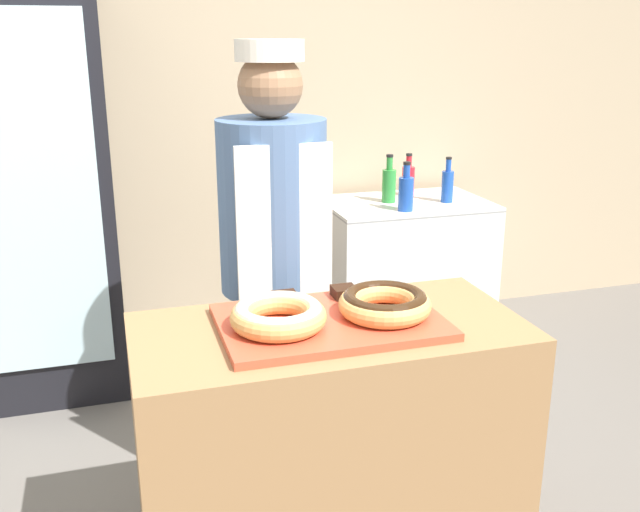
{
  "coord_description": "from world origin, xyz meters",
  "views": [
    {
      "loc": [
        -0.57,
        -1.8,
        1.69
      ],
      "look_at": [
        0.0,
        0.1,
        1.07
      ],
      "focal_mm": 40.0,
      "sensor_mm": 36.0,
      "label": 1
    }
  ],
  "objects_px": {
    "bottle_red": "(408,179)",
    "bottle_blue_b": "(406,192)",
    "baker_person": "(274,270)",
    "chest_freezer": "(404,270)",
    "brownie_back_right": "(344,292)",
    "beverage_fridge": "(41,192)",
    "donut_light_glaze": "(278,315)",
    "donut_chocolate_glaze": "(385,303)",
    "bottle_blue": "(447,185)",
    "brownie_back_left": "(285,298)",
    "serving_tray": "(330,322)",
    "bottle_green": "(389,184)"
  },
  "relations": [
    {
      "from": "beverage_fridge",
      "to": "bottle_blue",
      "type": "xyz_separation_m",
      "value": [
        2.08,
        -0.07,
        -0.08
      ]
    },
    {
      "from": "bottle_blue_b",
      "to": "bottle_green",
      "type": "height_order",
      "value": "bottle_green"
    },
    {
      "from": "donut_light_glaze",
      "to": "brownie_back_left",
      "type": "bearing_deg",
      "value": 70.29
    },
    {
      "from": "brownie_back_left",
      "to": "baker_person",
      "type": "xyz_separation_m",
      "value": [
        0.06,
        0.41,
        -0.05
      ]
    },
    {
      "from": "serving_tray",
      "to": "chest_freezer",
      "type": "bearing_deg",
      "value": 60.2
    },
    {
      "from": "brownie_back_left",
      "to": "bottle_green",
      "type": "bearing_deg",
      "value": 58.31
    },
    {
      "from": "bottle_blue_b",
      "to": "brownie_back_right",
      "type": "bearing_deg",
      "value": -120.22
    },
    {
      "from": "donut_light_glaze",
      "to": "baker_person",
      "type": "height_order",
      "value": "baker_person"
    },
    {
      "from": "serving_tray",
      "to": "bottle_green",
      "type": "xyz_separation_m",
      "value": [
        0.9,
        1.76,
        0.01
      ]
    },
    {
      "from": "brownie_back_right",
      "to": "donut_light_glaze",
      "type": "bearing_deg",
      "value": -145.0
    },
    {
      "from": "brownie_back_right",
      "to": "beverage_fridge",
      "type": "height_order",
      "value": "beverage_fridge"
    },
    {
      "from": "brownie_back_left",
      "to": "chest_freezer",
      "type": "relative_size",
      "value": 0.08
    },
    {
      "from": "bottle_red",
      "to": "baker_person",
      "type": "bearing_deg",
      "value": -129.77
    },
    {
      "from": "donut_light_glaze",
      "to": "donut_chocolate_glaze",
      "type": "bearing_deg",
      "value": 0.0
    },
    {
      "from": "bottle_red",
      "to": "brownie_back_left",
      "type": "bearing_deg",
      "value": -123.86
    },
    {
      "from": "brownie_back_right",
      "to": "bottle_blue",
      "type": "distance_m",
      "value": 1.87
    },
    {
      "from": "serving_tray",
      "to": "beverage_fridge",
      "type": "xyz_separation_m",
      "value": [
        -0.88,
        1.73,
        0.08
      ]
    },
    {
      "from": "donut_chocolate_glaze",
      "to": "bottle_blue",
      "type": "height_order",
      "value": "bottle_blue"
    },
    {
      "from": "bottle_blue",
      "to": "bottle_green",
      "type": "bearing_deg",
      "value": 162.89
    },
    {
      "from": "bottle_blue",
      "to": "bottle_blue_b",
      "type": "xyz_separation_m",
      "value": [
        -0.3,
        -0.12,
        0.0
      ]
    },
    {
      "from": "chest_freezer",
      "to": "bottle_blue_b",
      "type": "height_order",
      "value": "bottle_blue_b"
    },
    {
      "from": "donut_chocolate_glaze",
      "to": "bottle_blue_b",
      "type": "xyz_separation_m",
      "value": [
        0.75,
        1.57,
        -0.05
      ]
    },
    {
      "from": "donut_chocolate_glaze",
      "to": "bottle_red",
      "type": "relative_size",
      "value": 1.11
    },
    {
      "from": "brownie_back_right",
      "to": "bottle_red",
      "type": "xyz_separation_m",
      "value": [
        0.97,
        1.72,
        -0.03
      ]
    },
    {
      "from": "serving_tray",
      "to": "baker_person",
      "type": "relative_size",
      "value": 0.38
    },
    {
      "from": "serving_tray",
      "to": "baker_person",
      "type": "bearing_deg",
      "value": 93.1
    },
    {
      "from": "chest_freezer",
      "to": "serving_tray",
      "type": "bearing_deg",
      "value": -119.8
    },
    {
      "from": "serving_tray",
      "to": "bottle_blue",
      "type": "xyz_separation_m",
      "value": [
        1.2,
        1.66,
        0.0
      ]
    },
    {
      "from": "brownie_back_right",
      "to": "baker_person",
      "type": "distance_m",
      "value": 0.43
    },
    {
      "from": "bottle_red",
      "to": "bottle_blue",
      "type": "height_order",
      "value": "bottle_blue"
    },
    {
      "from": "donut_chocolate_glaze",
      "to": "brownie_back_right",
      "type": "bearing_deg",
      "value": 109.71
    },
    {
      "from": "baker_person",
      "to": "chest_freezer",
      "type": "xyz_separation_m",
      "value": [
        1.03,
        1.17,
        -0.47
      ]
    },
    {
      "from": "beverage_fridge",
      "to": "chest_freezer",
      "type": "bearing_deg",
      "value": 0.2
    },
    {
      "from": "bottle_green",
      "to": "bottle_blue_b",
      "type": "bearing_deg",
      "value": -87.92
    },
    {
      "from": "chest_freezer",
      "to": "brownie_back_right",
      "type": "bearing_deg",
      "value": -119.62
    },
    {
      "from": "brownie_back_left",
      "to": "bottle_blue_b",
      "type": "xyz_separation_m",
      "value": [
        1.0,
        1.39,
        -0.02
      ]
    },
    {
      "from": "donut_light_glaze",
      "to": "baker_person",
      "type": "distance_m",
      "value": 0.6
    },
    {
      "from": "bottle_red",
      "to": "bottle_blue",
      "type": "relative_size",
      "value": 0.97
    },
    {
      "from": "donut_light_glaze",
      "to": "bottle_blue",
      "type": "distance_m",
      "value": 2.16
    },
    {
      "from": "donut_light_glaze",
      "to": "donut_chocolate_glaze",
      "type": "height_order",
      "value": "same"
    },
    {
      "from": "beverage_fridge",
      "to": "bottle_red",
      "type": "distance_m",
      "value": 1.95
    },
    {
      "from": "donut_chocolate_glaze",
      "to": "brownie_back_left",
      "type": "bearing_deg",
      "value": 145.0
    },
    {
      "from": "serving_tray",
      "to": "brownie_back_left",
      "type": "distance_m",
      "value": 0.18
    },
    {
      "from": "bottle_blue_b",
      "to": "chest_freezer",
      "type": "bearing_deg",
      "value": 64.85
    },
    {
      "from": "serving_tray",
      "to": "brownie_back_left",
      "type": "relative_size",
      "value": 8.74
    },
    {
      "from": "bottle_red",
      "to": "bottle_blue_b",
      "type": "xyz_separation_m",
      "value": [
        -0.16,
        -0.33,
        0.01
      ]
    },
    {
      "from": "bottle_green",
      "to": "serving_tray",
      "type": "bearing_deg",
      "value": -117.02
    },
    {
      "from": "donut_chocolate_glaze",
      "to": "baker_person",
      "type": "bearing_deg",
      "value": 107.73
    },
    {
      "from": "serving_tray",
      "to": "beverage_fridge",
      "type": "relative_size",
      "value": 0.32
    },
    {
      "from": "chest_freezer",
      "to": "bottle_green",
      "type": "height_order",
      "value": "bottle_green"
    }
  ]
}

